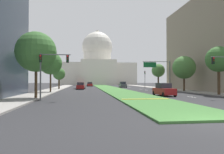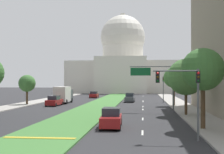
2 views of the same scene
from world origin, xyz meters
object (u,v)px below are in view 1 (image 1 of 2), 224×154
sedan_lead_stopped (164,90)px  sedan_far_horizon (90,84)px  overhead_guide_sign (160,69)px  traffic_light_far_right (145,77)px  traffic_light_near_left (49,66)px  sedan_midblock (81,86)px  street_tree_left_far (59,74)px  street_tree_right_near (219,59)px  street_tree_left_near (36,52)px  street_tree_right_mid (184,68)px  street_tree_left_mid (51,63)px  street_tree_right_far (158,71)px  box_truck_delivery (81,82)px  sedan_distant (123,85)px  capitol_building (97,65)px

sedan_lead_stopped → sedan_far_horizon: sedan_lead_stopped is taller
sedan_lead_stopped → sedan_far_horizon: size_ratio=1.00×
overhead_guide_sign → sedan_far_horizon: bearing=112.5°
traffic_light_far_right → overhead_guide_sign: (-2.11, -18.67, 1.36)m
traffic_light_near_left → sedan_midblock: size_ratio=1.14×
overhead_guide_sign → street_tree_left_far: (-22.44, 10.09, -0.84)m
street_tree_right_near → sedan_far_horizon: size_ratio=1.57×
street_tree_left_near → street_tree_right_mid: 28.69m
street_tree_left_mid → sedan_midblock: street_tree_left_mid is taller
street_tree_left_near → street_tree_right_far: (25.18, 28.18, -0.82)m
sedan_far_horizon → box_truck_delivery: size_ratio=0.72×
traffic_light_near_left → overhead_guide_sign: (19.98, 20.41, 0.88)m
traffic_light_near_left → street_tree_left_near: (-1.86, 2.50, 1.83)m
sedan_far_horizon → street_tree_right_mid: bearing=-65.4°
overhead_guide_sign → sedan_midblock: overhead_guide_sign is taller
sedan_distant → sedan_far_horizon: 17.56m
street_tree_left_far → street_tree_right_far: (25.77, 0.18, 0.97)m
street_tree_left_far → box_truck_delivery: 7.54m
capitol_building → street_tree_right_far: bearing=-78.0°
overhead_guide_sign → street_tree_right_mid: street_tree_right_mid is taller
sedan_lead_stopped → street_tree_left_mid: bearing=148.6°
traffic_light_near_left → sedan_distant: bearing=69.0°
traffic_light_far_right → box_truck_delivery: 19.64m
box_truck_delivery → street_tree_left_mid: bearing=-105.2°
street_tree_right_near → street_tree_left_far: size_ratio=1.34×
traffic_light_far_right → overhead_guide_sign: size_ratio=0.80×
street_tree_left_far → sedan_far_horizon: street_tree_left_far is taller
traffic_light_near_left → street_tree_left_near: 3.62m
traffic_light_far_right → street_tree_right_mid: street_tree_right_mid is taller
overhead_guide_sign → sedan_midblock: size_ratio=1.42×
street_tree_left_far → sedan_distant: size_ratio=1.22×
street_tree_left_far → box_truck_delivery: size_ratio=0.84×
street_tree_left_mid → street_tree_right_far: street_tree_left_mid is taller
overhead_guide_sign → street_tree_right_far: bearing=72.0°
street_tree_right_near → sedan_distant: (-7.96, 35.11, -4.44)m
capitol_building → street_tree_left_near: bearing=-98.1°
street_tree_right_mid → box_truck_delivery: street_tree_right_mid is taller
sedan_distant → traffic_light_near_left: bearing=-111.0°
capitol_building → overhead_guide_sign: size_ratio=6.01×
street_tree_right_mid → sedan_far_horizon: bearing=114.6°
overhead_guide_sign → street_tree_left_far: 24.61m
street_tree_right_mid → street_tree_left_far: street_tree_right_mid is taller
capitol_building → street_tree_left_far: bearing=-102.3°
traffic_light_far_right → street_tree_left_mid: (-24.41, -22.79, 2.05)m
street_tree_left_mid → street_tree_right_far: bearing=29.3°
street_tree_right_mid → sedan_lead_stopped: bearing=-128.0°
traffic_light_far_right → sedan_midblock: bearing=-152.8°
street_tree_left_near → street_tree_left_far: size_ratio=1.50×
capitol_building → street_tree_right_near: size_ratio=5.42×
street_tree_left_far → overhead_guide_sign: bearing=-24.2°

